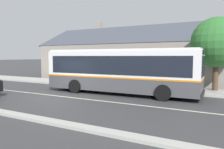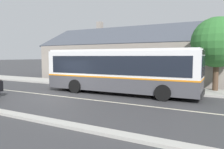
{
  "view_description": "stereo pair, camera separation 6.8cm",
  "coord_description": "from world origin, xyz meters",
  "px_view_note": "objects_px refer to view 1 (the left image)",
  "views": [
    {
      "loc": [
        9.92,
        -11.18,
        2.7
      ],
      "look_at": [
        2.39,
        2.71,
        1.39
      ],
      "focal_mm": 35.0,
      "sensor_mm": 36.0,
      "label": 1
    },
    {
      "loc": [
        9.98,
        -11.14,
        2.7
      ],
      "look_at": [
        2.39,
        2.71,
        1.39
      ],
      "focal_mm": 35.0,
      "sensor_mm": 36.0,
      "label": 2
    }
  ],
  "objects_px": {
    "transit_bus": "(120,70)",
    "bench_down_street": "(121,81)",
    "bench_by_building": "(82,78)",
    "street_tree_primary": "(217,43)"
  },
  "relations": [
    {
      "from": "street_tree_primary",
      "to": "bench_down_street",
      "type": "bearing_deg",
      "value": -170.64
    },
    {
      "from": "transit_bus",
      "to": "street_tree_primary",
      "type": "distance_m",
      "value": 7.46
    },
    {
      "from": "transit_bus",
      "to": "bench_by_building",
      "type": "xyz_separation_m",
      "value": [
        -5.63,
        3.03,
        -1.16
      ]
    },
    {
      "from": "bench_by_building",
      "to": "bench_down_street",
      "type": "height_order",
      "value": "same"
    },
    {
      "from": "transit_bus",
      "to": "bench_down_street",
      "type": "bearing_deg",
      "value": 114.86
    },
    {
      "from": "bench_by_building",
      "to": "street_tree_primary",
      "type": "bearing_deg",
      "value": 4.27
    },
    {
      "from": "bench_down_street",
      "to": "bench_by_building",
      "type": "bearing_deg",
      "value": 175.7
    },
    {
      "from": "transit_bus",
      "to": "bench_by_building",
      "type": "distance_m",
      "value": 6.5
    },
    {
      "from": "transit_bus",
      "to": "bench_down_street",
      "type": "distance_m",
      "value": 3.19
    },
    {
      "from": "transit_bus",
      "to": "street_tree_primary",
      "type": "relative_size",
      "value": 2.01
    }
  ]
}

